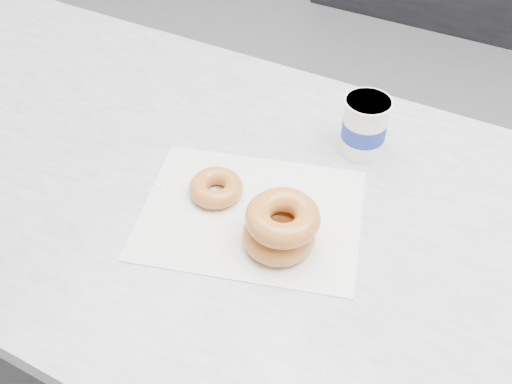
% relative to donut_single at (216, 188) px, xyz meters
% --- Properties ---
extents(ground, '(5.00, 5.00, 0.00)m').
position_rel_donut_single_xyz_m(ground, '(0.39, 0.62, -0.92)').
color(ground, gray).
rests_on(ground, ground).
extents(wax_paper, '(0.40, 0.35, 0.00)m').
position_rel_donut_single_xyz_m(wax_paper, '(0.07, -0.01, -0.02)').
color(wax_paper, silver).
rests_on(wax_paper, counter).
extents(donut_single, '(0.11, 0.11, 0.03)m').
position_rel_donut_single_xyz_m(donut_single, '(0.00, 0.00, 0.00)').
color(donut_single, orange).
rests_on(donut_single, wax_paper).
extents(donut_stack, '(0.15, 0.15, 0.08)m').
position_rel_donut_single_xyz_m(donut_stack, '(0.14, -0.05, 0.02)').
color(donut_stack, orange).
rests_on(donut_stack, wax_paper).
extents(coffee_cup, '(0.10, 0.10, 0.11)m').
position_rel_donut_single_xyz_m(coffee_cup, '(0.17, 0.21, 0.04)').
color(coffee_cup, white).
rests_on(coffee_cup, counter).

